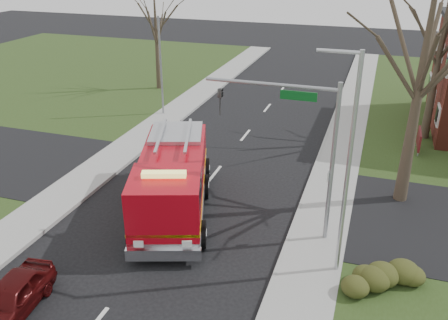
% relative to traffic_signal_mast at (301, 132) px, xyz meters
% --- Properties ---
extents(ground, '(120.00, 120.00, 0.00)m').
position_rel_traffic_signal_mast_xyz_m(ground, '(-5.21, -1.50, -4.71)').
color(ground, black).
rests_on(ground, ground).
extents(sidewalk_right, '(2.40, 80.00, 0.15)m').
position_rel_traffic_signal_mast_xyz_m(sidewalk_right, '(0.99, -1.50, -4.63)').
color(sidewalk_right, '#999993').
rests_on(sidewalk_right, ground).
extents(sidewalk_left, '(2.40, 80.00, 0.15)m').
position_rel_traffic_signal_mast_xyz_m(sidewalk_left, '(-11.41, -1.50, -4.63)').
color(sidewalk_left, '#999993').
rests_on(sidewalk_left, ground).
extents(health_center_sign, '(0.12, 2.00, 1.40)m').
position_rel_traffic_signal_mast_xyz_m(health_center_sign, '(5.29, 11.00, -3.83)').
color(health_center_sign, '#531317').
rests_on(health_center_sign, ground).
extents(hedge_corner, '(2.80, 2.00, 0.90)m').
position_rel_traffic_signal_mast_xyz_m(hedge_corner, '(3.79, -2.50, -4.13)').
color(hedge_corner, '#2F3513').
rests_on(hedge_corner, lawn_right).
extents(bare_tree_near, '(6.00, 6.00, 12.00)m').
position_rel_traffic_signal_mast_xyz_m(bare_tree_near, '(4.29, 4.50, 2.71)').
color(bare_tree_near, '#31261D').
rests_on(bare_tree_near, ground).
extents(bare_tree_far, '(5.25, 5.25, 10.50)m').
position_rel_traffic_signal_mast_xyz_m(bare_tree_far, '(5.79, 13.50, 1.78)').
color(bare_tree_far, '#31261D').
rests_on(bare_tree_far, ground).
extents(bare_tree_left, '(4.50, 4.50, 9.00)m').
position_rel_traffic_signal_mast_xyz_m(bare_tree_left, '(-15.21, 18.50, 0.86)').
color(bare_tree_left, '#31261D').
rests_on(bare_tree_left, ground).
extents(traffic_signal_mast, '(5.29, 0.18, 6.80)m').
position_rel_traffic_signal_mast_xyz_m(traffic_signal_mast, '(0.00, 0.00, 0.00)').
color(traffic_signal_mast, gray).
rests_on(traffic_signal_mast, ground).
extents(streetlight_pole, '(1.48, 0.16, 8.40)m').
position_rel_traffic_signal_mast_xyz_m(streetlight_pole, '(1.93, -2.00, -0.16)').
color(streetlight_pole, '#B7BABF').
rests_on(streetlight_pole, ground).
extents(utility_pole_far, '(0.14, 0.14, 7.00)m').
position_rel_traffic_signal_mast_xyz_m(utility_pole_far, '(-12.01, 12.50, -1.21)').
color(utility_pole_far, gray).
rests_on(utility_pole_far, ground).
extents(fire_engine, '(5.42, 8.84, 3.37)m').
position_rel_traffic_signal_mast_xyz_m(fire_engine, '(-5.65, 0.06, -3.18)').
color(fire_engine, '#AA0714').
rests_on(fire_engine, ground).
extents(parked_car_maroon, '(1.91, 3.85, 1.26)m').
position_rel_traffic_signal_mast_xyz_m(parked_car_maroon, '(-8.08, -7.68, -4.08)').
color(parked_car_maroon, '#3D090A').
rests_on(parked_car_maroon, ground).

